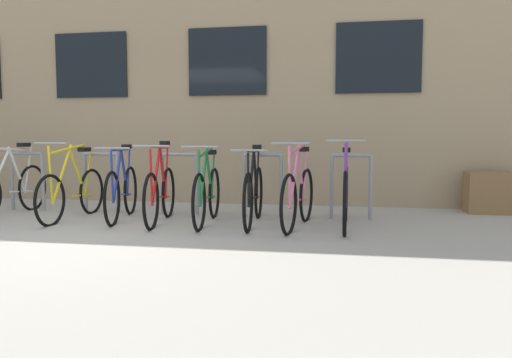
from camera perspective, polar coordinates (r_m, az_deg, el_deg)
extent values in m
plane|color=#B2ADA0|center=(5.86, -22.29, -6.41)|extent=(42.00, 42.00, 0.00)
cube|color=tan|center=(12.35, -4.86, 15.94)|extent=(28.00, 7.32, 6.99)
cube|color=black|center=(9.19, -18.38, 12.27)|extent=(1.30, 0.04, 1.09)
cube|color=black|center=(8.34, -3.31, 13.29)|extent=(1.30, 0.04, 1.09)
cube|color=black|center=(8.13, 13.84, 13.38)|extent=(1.30, 0.04, 1.09)
cylinder|color=gray|center=(8.40, -26.16, -0.28)|extent=(0.05, 0.05, 0.86)
cylinder|color=gray|center=(8.11, -23.24, -0.35)|extent=(0.05, 0.05, 0.86)
cylinder|color=gray|center=(8.23, -24.83, 2.68)|extent=(0.51, 0.05, 0.05)
cylinder|color=gray|center=(7.75, -18.99, -0.44)|extent=(0.05, 0.05, 0.86)
cylinder|color=gray|center=(7.52, -15.57, -0.51)|extent=(0.05, 0.05, 0.86)
cylinder|color=gray|center=(7.60, -17.39, 2.77)|extent=(0.51, 0.05, 0.05)
cylinder|color=gray|center=(7.25, -10.66, -0.60)|extent=(0.05, 0.05, 0.86)
cylinder|color=gray|center=(7.08, -6.78, -0.68)|extent=(0.05, 0.05, 0.86)
cylinder|color=gray|center=(7.13, -8.79, 2.81)|extent=(0.51, 0.05, 0.05)
cylinder|color=gray|center=(6.91, -1.32, -0.78)|extent=(0.05, 0.05, 0.86)
cylinder|color=gray|center=(6.83, 2.90, -0.85)|extent=(0.05, 0.05, 0.86)
cylinder|color=gray|center=(6.84, 0.78, 2.79)|extent=(0.51, 0.05, 0.05)
cylinder|color=gray|center=(6.78, 8.67, -0.94)|extent=(0.05, 0.05, 0.86)
cylinder|color=gray|center=(6.79, 13.00, -1.00)|extent=(0.05, 0.05, 0.86)
cylinder|color=gray|center=(6.75, 10.90, 2.68)|extent=(0.51, 0.05, 0.05)
torus|color=black|center=(7.63, -18.31, -1.38)|extent=(0.04, 0.67, 0.67)
torus|color=black|center=(6.72, -22.54, -2.31)|extent=(0.04, 0.67, 0.67)
cylinder|color=yellow|center=(6.93, -21.35, 0.58)|extent=(0.04, 0.51, 0.75)
cylinder|color=yellow|center=(7.29, -19.67, 0.44)|extent=(0.04, 0.38, 0.65)
cylinder|color=yellow|center=(7.07, -20.70, 3.25)|extent=(0.04, 0.83, 0.13)
cylinder|color=yellow|center=(7.40, -19.26, -1.77)|extent=(0.03, 0.53, 0.07)
cylinder|color=yellow|center=(7.52, -18.69, 0.77)|extent=(0.03, 0.20, 0.59)
cylinder|color=yellow|center=(6.71, -22.52, 0.62)|extent=(0.03, 0.08, 0.69)
cube|color=black|center=(7.43, -19.09, 3.22)|extent=(0.10, 0.20, 0.06)
cylinder|color=gray|center=(6.72, -22.51, 3.80)|extent=(0.44, 0.03, 0.03)
torus|color=black|center=(7.02, -10.01, -1.57)|extent=(0.13, 0.71, 0.71)
torus|color=black|center=(6.09, -11.94, -2.56)|extent=(0.13, 0.71, 0.71)
cylinder|color=red|center=(6.32, -11.39, 0.38)|extent=(0.10, 0.46, 0.70)
cylinder|color=red|center=(6.67, -10.65, 0.72)|extent=(0.08, 0.33, 0.72)
cylinder|color=red|center=(6.45, -11.13, 3.63)|extent=(0.13, 0.73, 0.06)
cylinder|color=red|center=(6.79, -10.44, -2.00)|extent=(0.09, 0.48, 0.07)
cylinder|color=red|center=(6.90, -10.21, 1.07)|extent=(0.05, 0.20, 0.67)
cylinder|color=red|center=(6.09, -11.93, 0.44)|extent=(0.04, 0.08, 0.64)
cube|color=black|center=(6.80, -10.42, 4.05)|extent=(0.13, 0.21, 0.06)
cylinder|color=gray|center=(6.09, -11.93, 3.72)|extent=(0.44, 0.09, 0.03)
torus|color=black|center=(8.33, -24.24, -0.94)|extent=(0.06, 0.71, 0.70)
cylinder|color=silver|center=(8.00, -25.70, 0.88)|extent=(0.05, 0.40, 0.70)
cylinder|color=silver|center=(7.79, -26.79, 3.08)|extent=(0.07, 0.86, 0.08)
cylinder|color=silver|center=(8.10, -25.26, -1.30)|extent=(0.04, 0.55, 0.07)
cylinder|color=silver|center=(8.23, -24.65, 1.19)|extent=(0.03, 0.20, 0.64)
cube|color=black|center=(8.14, -25.08, 3.58)|extent=(0.11, 0.20, 0.06)
torus|color=black|center=(6.85, 0.29, -1.60)|extent=(0.08, 0.72, 0.72)
torus|color=black|center=(5.81, -0.92, -2.75)|extent=(0.08, 0.72, 0.72)
cylinder|color=black|center=(6.07, -0.55, 0.09)|extent=(0.06, 0.51, 0.66)
cylinder|color=black|center=(6.48, -0.07, 0.49)|extent=(0.06, 0.38, 0.67)
cylinder|color=black|center=(6.22, -0.34, 3.24)|extent=(0.08, 0.83, 0.06)
cylinder|color=black|center=(6.59, 0.03, -2.07)|extent=(0.05, 0.53, 0.07)
cylinder|color=black|center=(6.74, 0.21, 0.87)|extent=(0.04, 0.20, 0.61)
cylinder|color=black|center=(5.80, -0.89, 0.13)|extent=(0.03, 0.08, 0.58)
cube|color=black|center=(6.63, 0.12, 3.69)|extent=(0.11, 0.21, 0.06)
cylinder|color=gray|center=(5.81, -0.86, 3.31)|extent=(0.44, 0.05, 0.03)
torus|color=black|center=(6.70, 10.29, -1.69)|extent=(0.05, 0.75, 0.75)
torus|color=black|center=(5.70, 10.16, -2.81)|extent=(0.05, 0.75, 0.75)
cylinder|color=#722D99|center=(5.94, 10.24, 0.54)|extent=(0.04, 0.49, 0.75)
cylinder|color=#722D99|center=(6.33, 10.28, 0.24)|extent=(0.04, 0.36, 0.63)
cylinder|color=#722D99|center=(6.09, 10.31, 3.52)|extent=(0.05, 0.79, 0.16)
cylinder|color=#722D99|center=(6.45, 10.26, -2.17)|extent=(0.03, 0.51, 0.08)
cylinder|color=#722D99|center=(6.58, 10.31, 0.64)|extent=(0.03, 0.20, 0.56)
cylinder|color=#722D99|center=(5.69, 10.22, 0.62)|extent=(0.03, 0.08, 0.68)
cube|color=black|center=(6.48, 10.35, 3.31)|extent=(0.10, 0.20, 0.06)
cylinder|color=gray|center=(5.70, 10.27, 4.36)|extent=(0.44, 0.03, 0.03)
torus|color=black|center=(7.42, -14.19, -1.30)|extent=(0.18, 0.70, 0.71)
torus|color=black|center=(6.46, -16.17, -2.22)|extent=(0.18, 0.70, 0.71)
cylinder|color=#233893|center=(6.70, -15.63, 0.40)|extent=(0.13, 0.47, 0.67)
cylinder|color=#233893|center=(7.07, -14.86, 0.67)|extent=(0.10, 0.35, 0.68)
cylinder|color=#233893|center=(6.84, -15.36, 3.27)|extent=(0.18, 0.75, 0.04)
cylinder|color=#233893|center=(7.18, -14.63, -1.71)|extent=(0.12, 0.49, 0.07)
cylinder|color=#233893|center=(7.30, -14.40, 1.01)|extent=(0.06, 0.20, 0.62)
cylinder|color=#233893|center=(6.46, -16.18, 0.46)|extent=(0.04, 0.08, 0.61)
cube|color=black|center=(7.20, -14.62, 3.62)|extent=(0.14, 0.22, 0.06)
cylinder|color=gray|center=(6.47, -16.19, 3.40)|extent=(0.44, 0.11, 0.03)
torus|color=black|center=(6.90, -4.81, -1.63)|extent=(0.10, 0.71, 0.71)
torus|color=black|center=(5.91, -6.55, -2.71)|extent=(0.10, 0.71, 0.71)
cylinder|color=#1E7238|center=(6.15, -6.04, 0.29)|extent=(0.08, 0.49, 0.70)
cylinder|color=#1E7238|center=(6.54, -5.36, 0.18)|extent=(0.06, 0.36, 0.61)
cylinder|color=#1E7238|center=(6.30, -5.77, 3.09)|extent=(0.10, 0.78, 0.12)
cylinder|color=#1E7238|center=(6.65, -5.19, -2.09)|extent=(0.06, 0.51, 0.07)
cylinder|color=#1E7238|center=(6.78, -4.96, 0.56)|extent=(0.04, 0.20, 0.55)
cylinder|color=#1E7238|center=(5.90, -6.53, 0.35)|extent=(0.03, 0.08, 0.63)
cube|color=black|center=(6.68, -5.12, 3.07)|extent=(0.12, 0.21, 0.06)
cylinder|color=gray|center=(5.91, -6.51, 3.70)|extent=(0.44, 0.06, 0.03)
torus|color=black|center=(6.59, 5.79, -1.88)|extent=(0.14, 0.72, 0.72)
torus|color=black|center=(5.67, 3.77, -2.96)|extent=(0.14, 0.72, 0.72)
cylinder|color=pink|center=(5.89, 4.41, 0.35)|extent=(0.10, 0.46, 0.74)
cylinder|color=pink|center=(6.25, 5.18, 0.21)|extent=(0.08, 0.33, 0.65)
cylinder|color=pink|center=(6.02, 4.76, 3.47)|extent=(0.13, 0.73, 0.12)
cylinder|color=pink|center=(6.37, 5.34, -2.35)|extent=(0.09, 0.48, 0.07)
cylinder|color=pink|center=(6.48, 5.65, 0.59)|extent=(0.05, 0.20, 0.59)
cylinder|color=pink|center=(5.66, 3.85, 0.43)|extent=(0.04, 0.08, 0.67)
cube|color=black|center=(6.38, 5.50, 3.42)|extent=(0.13, 0.21, 0.06)
cylinder|color=gray|center=(5.67, 3.93, 4.12)|extent=(0.44, 0.09, 0.03)
cube|color=olive|center=(8.02, 25.35, -1.42)|extent=(0.70, 0.44, 0.60)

